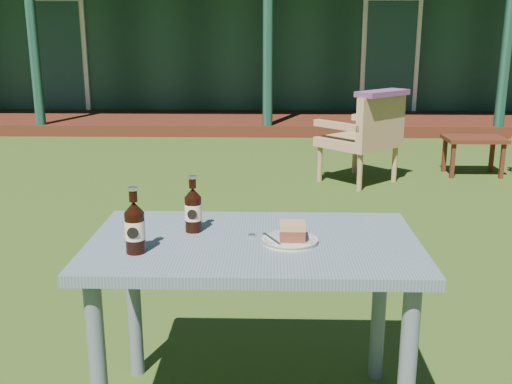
{
  "coord_description": "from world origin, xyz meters",
  "views": [
    {
      "loc": [
        0.06,
        -3.65,
        1.45
      ],
      "look_at": [
        0.0,
        -1.3,
        0.82
      ],
      "focal_mm": 42.0,
      "sensor_mm": 36.0,
      "label": 1
    }
  ],
  "objects_px": {
    "cola_bottle_far": "(135,227)",
    "side_table": "(474,143)",
    "plate": "(290,240)",
    "armchair_left": "(365,134)",
    "cola_bottle_near": "(193,209)",
    "cake_slice": "(292,231)",
    "cafe_table": "(254,266)"
  },
  "relations": [
    {
      "from": "cake_slice",
      "to": "cola_bottle_near",
      "type": "xyz_separation_m",
      "value": [
        -0.37,
        0.12,
        0.04
      ]
    },
    {
      "from": "cola_bottle_near",
      "to": "cola_bottle_far",
      "type": "height_order",
      "value": "cola_bottle_far"
    },
    {
      "from": "cake_slice",
      "to": "side_table",
      "type": "bearing_deg",
      "value": 63.96
    },
    {
      "from": "plate",
      "to": "cake_slice",
      "type": "height_order",
      "value": "cake_slice"
    },
    {
      "from": "cola_bottle_near",
      "to": "armchair_left",
      "type": "bearing_deg",
      "value": 71.65
    },
    {
      "from": "cake_slice",
      "to": "cola_bottle_far",
      "type": "height_order",
      "value": "cola_bottle_far"
    },
    {
      "from": "cola_bottle_far",
      "to": "side_table",
      "type": "xyz_separation_m",
      "value": [
        2.55,
        4.23,
        -0.47
      ]
    },
    {
      "from": "cafe_table",
      "to": "cola_bottle_near",
      "type": "height_order",
      "value": "cola_bottle_near"
    },
    {
      "from": "plate",
      "to": "cola_bottle_far",
      "type": "relative_size",
      "value": 0.88
    },
    {
      "from": "cola_bottle_far",
      "to": "side_table",
      "type": "distance_m",
      "value": 4.97
    },
    {
      "from": "cola_bottle_far",
      "to": "armchair_left",
      "type": "height_order",
      "value": "cola_bottle_far"
    },
    {
      "from": "cola_bottle_far",
      "to": "side_table",
      "type": "bearing_deg",
      "value": 58.91
    },
    {
      "from": "cola_bottle_far",
      "to": "armchair_left",
      "type": "distance_m",
      "value": 4.1
    },
    {
      "from": "cake_slice",
      "to": "cola_bottle_far",
      "type": "distance_m",
      "value": 0.55
    },
    {
      "from": "side_table",
      "to": "cake_slice",
      "type": "bearing_deg",
      "value": -116.04
    },
    {
      "from": "cafe_table",
      "to": "cola_bottle_far",
      "type": "bearing_deg",
      "value": -161.1
    },
    {
      "from": "cake_slice",
      "to": "armchair_left",
      "type": "relative_size",
      "value": 0.1
    },
    {
      "from": "cafe_table",
      "to": "plate",
      "type": "height_order",
      "value": "plate"
    },
    {
      "from": "cafe_table",
      "to": "armchair_left",
      "type": "distance_m",
      "value": 3.85
    },
    {
      "from": "cola_bottle_far",
      "to": "plate",
      "type": "bearing_deg",
      "value": 12.29
    },
    {
      "from": "cola_bottle_near",
      "to": "cake_slice",
      "type": "bearing_deg",
      "value": -17.8
    },
    {
      "from": "cafe_table",
      "to": "cola_bottle_far",
      "type": "height_order",
      "value": "cola_bottle_far"
    },
    {
      "from": "cafe_table",
      "to": "side_table",
      "type": "height_order",
      "value": "cafe_table"
    },
    {
      "from": "cola_bottle_near",
      "to": "cola_bottle_far",
      "type": "relative_size",
      "value": 0.93
    },
    {
      "from": "cafe_table",
      "to": "cake_slice",
      "type": "relative_size",
      "value": 13.04
    },
    {
      "from": "cafe_table",
      "to": "cola_bottle_near",
      "type": "xyz_separation_m",
      "value": [
        -0.23,
        0.09,
        0.19
      ]
    },
    {
      "from": "cake_slice",
      "to": "cola_bottle_far",
      "type": "xyz_separation_m",
      "value": [
        -0.54,
        -0.11,
        0.05
      ]
    },
    {
      "from": "cafe_table",
      "to": "armchair_left",
      "type": "height_order",
      "value": "armchair_left"
    },
    {
      "from": "cola_bottle_near",
      "to": "side_table",
      "type": "xyz_separation_m",
      "value": [
        2.38,
        4.0,
        -0.47
      ]
    },
    {
      "from": "plate",
      "to": "cola_bottle_far",
      "type": "bearing_deg",
      "value": -167.71
    },
    {
      "from": "cola_bottle_far",
      "to": "cola_bottle_near",
      "type": "bearing_deg",
      "value": 53.65
    },
    {
      "from": "cola_bottle_near",
      "to": "cola_bottle_far",
      "type": "distance_m",
      "value": 0.29
    }
  ]
}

